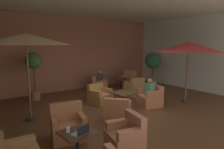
% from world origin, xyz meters
% --- Properties ---
extents(ground_plane, '(10.70, 8.50, 0.02)m').
position_xyz_m(ground_plane, '(0.00, 0.00, -0.01)').
color(ground_plane, '#52321E').
extents(wall_back_brick, '(10.70, 0.08, 3.76)m').
position_xyz_m(wall_back_brick, '(0.00, 4.21, 1.88)').
color(wall_back_brick, '#A5624C').
rests_on(wall_back_brick, ground_plane).
extents(wall_right_plain, '(0.08, 8.50, 3.76)m').
position_xyz_m(wall_right_plain, '(5.31, 0.00, 1.88)').
color(wall_right_plain, silver).
rests_on(wall_right_plain, ground_plane).
extents(ceiling_slab, '(10.70, 8.50, 0.06)m').
position_xyz_m(ceiling_slab, '(0.00, 0.00, 3.79)').
color(ceiling_slab, silver).
rests_on(ceiling_slab, wall_back_brick).
extents(cafe_table_front_left, '(0.67, 0.67, 0.64)m').
position_xyz_m(cafe_table_front_left, '(-2.55, -1.92, 0.46)').
color(cafe_table_front_left, black).
rests_on(cafe_table_front_left, ground_plane).
extents(armchair_front_left_north, '(0.97, 0.91, 0.87)m').
position_xyz_m(armchair_front_left_north, '(-2.28, -0.84, 0.31)').
color(armchair_front_left_north, '#AC6844').
rests_on(armchair_front_left_north, ground_plane).
extents(armchair_front_left_west, '(0.83, 0.86, 0.83)m').
position_xyz_m(armchair_front_left_west, '(-1.47, -2.13, 0.31)').
color(armchair_front_left_west, '#AC664A').
rests_on(armchair_front_left_west, ground_plane).
extents(cafe_table_front_right, '(0.76, 0.76, 0.64)m').
position_xyz_m(cafe_table_front_right, '(2.01, 2.45, 0.50)').
color(cafe_table_front_right, black).
rests_on(cafe_table_front_right, ground_plane).
extents(armchair_front_right_north, '(0.73, 0.73, 0.83)m').
position_xyz_m(armchair_front_right_north, '(1.99, 1.39, 0.31)').
color(armchair_front_right_north, '#A77944').
rests_on(armchair_front_right_north, ground_plane).
extents(armchair_front_right_east, '(1.05, 1.06, 0.92)m').
position_xyz_m(armchair_front_right_east, '(2.96, 2.93, 0.33)').
color(armchair_front_right_east, '#A9724D').
rests_on(armchair_front_right_east, ground_plane).
extents(armchair_front_right_south, '(1.06, 1.07, 0.81)m').
position_xyz_m(armchair_front_right_south, '(1.16, 3.09, 0.30)').
color(armchair_front_right_south, '#A7674B').
rests_on(armchair_front_right_south, ground_plane).
extents(cafe_table_mid_center, '(0.82, 0.82, 0.64)m').
position_xyz_m(cafe_table_mid_center, '(0.27, 0.11, 0.51)').
color(cafe_table_mid_center, black).
rests_on(cafe_table_mid_center, ground_plane).
extents(armchair_mid_center_north, '(0.96, 0.90, 0.78)m').
position_xyz_m(armchair_mid_center_north, '(-0.04, 1.23, 0.29)').
color(armchair_mid_center_north, '#AC7342').
rests_on(armchair_mid_center_north, ground_plane).
extents(armchair_mid_center_east, '(1.04, 1.05, 0.78)m').
position_xyz_m(armchair_mid_center_east, '(-0.58, -0.68, 0.29)').
color(armchair_mid_center_east, '#AA6944').
rests_on(armchair_mid_center_east, ground_plane).
extents(armchair_mid_center_south, '(0.93, 0.95, 0.80)m').
position_xyz_m(armchair_mid_center_south, '(1.39, -0.18, 0.31)').
color(armchair_mid_center_south, '#B66B49').
rests_on(armchair_mid_center_south, ground_plane).
extents(patio_umbrella_tall_red, '(2.69, 2.69, 2.69)m').
position_xyz_m(patio_umbrella_tall_red, '(-2.74, 1.00, 2.50)').
color(patio_umbrella_tall_red, '#2D2D2D').
rests_on(patio_umbrella_tall_red, ground_plane).
extents(patio_umbrella_center_beige, '(2.54, 2.54, 2.47)m').
position_xyz_m(patio_umbrella_center_beige, '(2.92, -0.69, 2.26)').
color(patio_umbrella_center_beige, '#2D2D2D').
rests_on(patio_umbrella_center_beige, ground_plane).
extents(potted_tree_mid_left, '(0.86, 0.86, 1.91)m').
position_xyz_m(potted_tree_mid_left, '(3.98, 2.11, 1.35)').
color(potted_tree_mid_left, beige).
rests_on(potted_tree_mid_left, ground_plane).
extents(potted_tree_mid_right, '(0.69, 0.69, 2.04)m').
position_xyz_m(potted_tree_mid_right, '(-2.00, 3.24, 1.46)').
color(potted_tree_mid_right, '#A4624D').
rests_on(potted_tree_mid_right, ground_plane).
extents(patron_blue_shirt, '(0.33, 0.42, 0.65)m').
position_xyz_m(patron_blue_shirt, '(1.36, -0.17, 0.71)').
color(patron_blue_shirt, '#477A5D').
rests_on(patron_blue_shirt, ground_plane).
extents(patron_by_window, '(0.38, 0.40, 0.64)m').
position_xyz_m(patron_by_window, '(1.19, 3.06, 0.69)').
color(patron_by_window, '#3E3133').
rests_on(patron_by_window, ground_plane).
extents(iced_drink_cup, '(0.08, 0.08, 0.11)m').
position_xyz_m(iced_drink_cup, '(-2.70, -1.83, 0.69)').
color(iced_drink_cup, silver).
rests_on(iced_drink_cup, cafe_table_front_left).
extents(open_laptop, '(0.36, 0.31, 0.20)m').
position_xyz_m(open_laptop, '(-2.53, -2.05, 0.69)').
color(open_laptop, '#9EA0A5').
rests_on(open_laptop, cafe_table_front_left).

